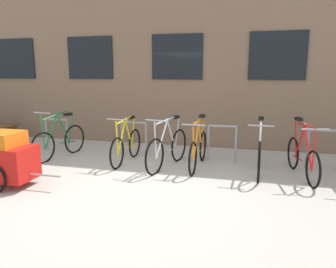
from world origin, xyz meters
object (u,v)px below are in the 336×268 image
bicycle_yellow (126,145)px  bike_trailer (5,158)px  bicycle_white (259,152)px  bicycle_red (302,157)px  bicycle_orange (198,149)px  bicycle_silver (168,148)px  bicycle_green (60,141)px

bicycle_yellow → bike_trailer: (-1.43, -1.88, 0.12)m
bicycle_white → bicycle_red: bicycle_red is taller
bicycle_orange → bicycle_yellow: (-1.55, -0.03, -0.01)m
bicycle_red → bicycle_silver: bearing=-179.7°
bicycle_green → bicycle_silver: size_ratio=0.94×
bicycle_silver → bike_trailer: (-2.37, -1.74, 0.09)m
bike_trailer → bicycle_silver: bearing=36.2°
bicycle_green → bike_trailer: bicycle_green is taller
bike_trailer → bicycle_orange: bearing=32.6°
bicycle_yellow → bicycle_red: size_ratio=0.94×
bicycle_orange → bicycle_silver: bicycle_silver is taller
bicycle_orange → bicycle_silver: (-0.60, -0.16, 0.02)m
bicycle_orange → bicycle_red: (1.95, -0.14, 0.00)m
bike_trailer → bicycle_green: bearing=95.4°
bicycle_white → bike_trailer: 4.54m
bicycle_silver → bike_trailer: size_ratio=1.22×
bicycle_green → bike_trailer: size_ratio=1.15×
bicycle_white → bicycle_red: bearing=-4.2°
bicycle_silver → bicycle_yellow: 0.96m
bicycle_white → bicycle_silver: same height
bicycle_white → bicycle_yellow: size_ratio=1.11×
bicycle_white → bicycle_red: 0.76m
bicycle_silver → bicycle_green: bearing=177.4°
bicycle_white → bicycle_orange: bicycle_white is taller
bicycle_orange → bicycle_red: bearing=-4.2°
bicycle_green → bicycle_silver: bearing=-2.6°
bicycle_red → bike_trailer: bearing=-160.4°
bicycle_yellow → bike_trailer: 2.36m
bicycle_white → bicycle_yellow: bicycle_white is taller
bicycle_white → bicycle_yellow: 2.74m
bicycle_red → bicycle_green: bearing=178.9°
bicycle_silver → bicycle_red: bicycle_red is taller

